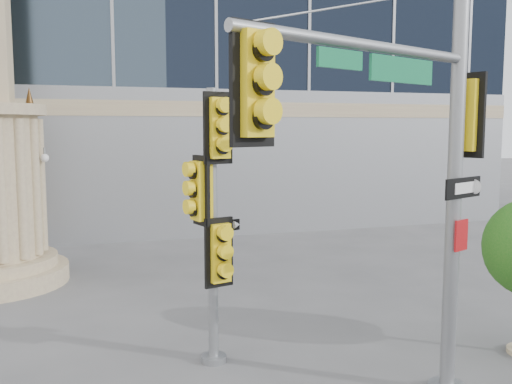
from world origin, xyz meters
name	(u,v)px	position (x,y,z in m)	size (l,w,h in m)	color
main_signal_pole	(413,150)	(1.21, -1.17, 4.12)	(4.88, 2.39, 6.65)	slate
secondary_signal_pole	(213,205)	(-1.18, 1.59, 3.04)	(0.96, 0.69, 5.17)	slate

